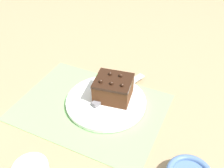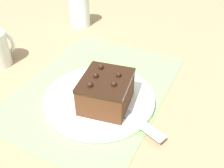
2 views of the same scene
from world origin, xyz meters
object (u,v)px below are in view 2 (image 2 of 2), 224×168
(cake_plate, at_px, (99,99))
(drinking_glass, at_px, (80,9))
(serving_knife, at_px, (108,100))
(chocolate_cake, at_px, (106,91))

(cake_plate, xyz_separation_m, drinking_glass, (0.34, 0.27, 0.05))
(cake_plate, xyz_separation_m, serving_knife, (-0.01, -0.03, 0.01))
(drinking_glass, bearing_deg, chocolate_cake, -140.69)
(cake_plate, relative_size, chocolate_cake, 1.98)
(serving_knife, height_order, drinking_glass, drinking_glass)
(cake_plate, distance_m, chocolate_cake, 0.05)
(chocolate_cake, xyz_separation_m, serving_knife, (0.01, -0.00, -0.03))
(chocolate_cake, relative_size, serving_knife, 0.57)
(cake_plate, distance_m, serving_knife, 0.03)
(cake_plate, relative_size, drinking_glass, 2.21)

